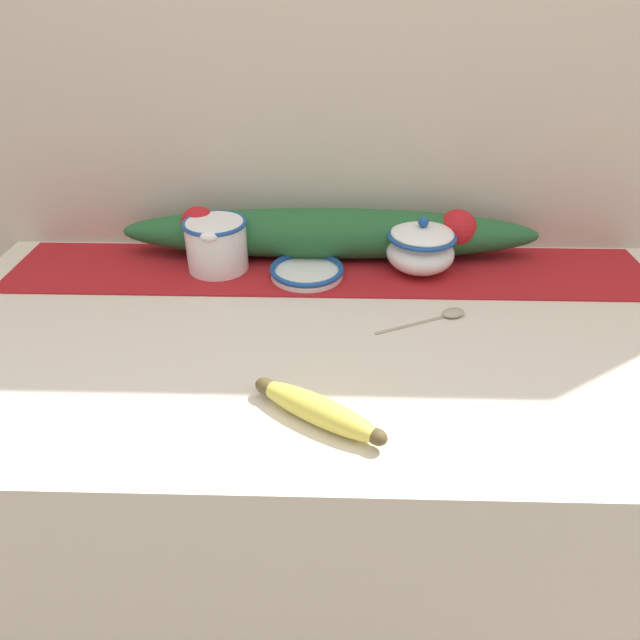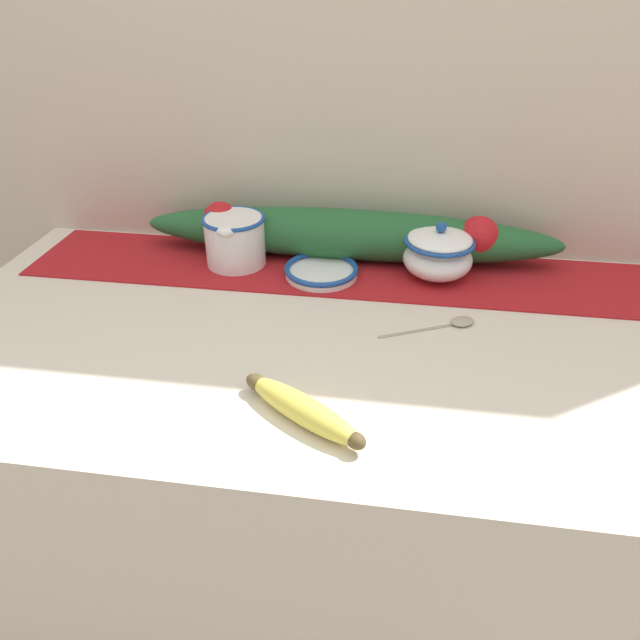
% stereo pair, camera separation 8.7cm
% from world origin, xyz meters
% --- Properties ---
extents(ground_plane, '(12.00, 12.00, 0.00)m').
position_xyz_m(ground_plane, '(0.00, 0.00, 0.00)').
color(ground_plane, '#7A6B5B').
extents(countertop, '(1.35, 0.68, 0.92)m').
position_xyz_m(countertop, '(0.00, 0.00, 0.46)').
color(countertop, beige).
rests_on(countertop, ground_plane).
extents(back_wall, '(2.15, 0.04, 2.40)m').
position_xyz_m(back_wall, '(0.00, 0.36, 1.20)').
color(back_wall, beige).
rests_on(back_wall, ground_plane).
extents(table_runner, '(1.24, 0.22, 0.00)m').
position_xyz_m(table_runner, '(0.00, 0.22, 0.92)').
color(table_runner, '#A8191E').
rests_on(table_runner, countertop).
extents(cream_pitcher, '(0.12, 0.14, 0.10)m').
position_xyz_m(cream_pitcher, '(-0.22, 0.22, 0.97)').
color(cream_pitcher, white).
rests_on(cream_pitcher, countertop).
extents(sugar_bowl, '(0.13, 0.13, 0.11)m').
position_xyz_m(sugar_bowl, '(0.17, 0.22, 0.97)').
color(sugar_bowl, white).
rests_on(sugar_bowl, countertop).
extents(small_dish, '(0.14, 0.14, 0.02)m').
position_xyz_m(small_dish, '(-0.04, 0.19, 0.93)').
color(small_dish, white).
rests_on(small_dish, countertop).
extents(banana, '(0.18, 0.13, 0.04)m').
position_xyz_m(banana, '(-0.01, -0.21, 0.94)').
color(banana, '#DBCC4C').
rests_on(banana, countertop).
extents(spoon, '(0.16, 0.09, 0.01)m').
position_xyz_m(spoon, '(0.21, 0.05, 0.92)').
color(spoon, '#A89E89').
rests_on(spoon, countertop).
extents(poinsettia_garland, '(0.83, 0.11, 0.11)m').
position_xyz_m(poinsettia_garland, '(0.00, 0.28, 0.97)').
color(poinsettia_garland, '#235B2D').
rests_on(poinsettia_garland, countertop).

